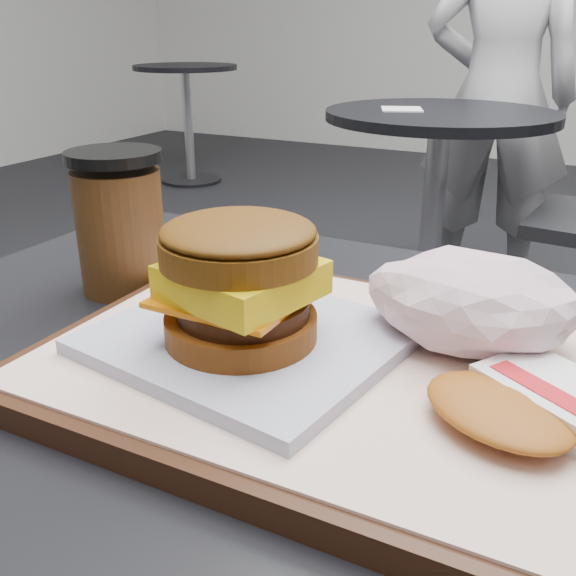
# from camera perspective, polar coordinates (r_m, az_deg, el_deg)

# --- Properties ---
(serving_tray) EXTENTS (0.38, 0.28, 0.02)m
(serving_tray) POSITION_cam_1_polar(r_m,az_deg,el_deg) (0.43, 3.81, -7.11)
(serving_tray) COLOR #321A0D
(serving_tray) RESTS_ON customer_table
(breakfast_sandwich) EXTENTS (0.21, 0.20, 0.09)m
(breakfast_sandwich) POSITION_cam_1_polar(r_m,az_deg,el_deg) (0.42, -4.02, -0.66)
(breakfast_sandwich) COLOR silver
(breakfast_sandwich) RESTS_ON serving_tray
(hash_brown) EXTENTS (0.14, 0.13, 0.02)m
(hash_brown) POSITION_cam_1_polar(r_m,az_deg,el_deg) (0.38, 21.04, -9.67)
(hash_brown) COLOR white
(hash_brown) RESTS_ON serving_tray
(crumpled_wrapper) EXTENTS (0.14, 0.11, 0.06)m
(crumpled_wrapper) POSITION_cam_1_polar(r_m,az_deg,el_deg) (0.45, 16.12, -1.14)
(crumpled_wrapper) COLOR white
(crumpled_wrapper) RESTS_ON serving_tray
(coffee_cup) EXTENTS (0.08, 0.08, 0.12)m
(coffee_cup) POSITION_cam_1_polar(r_m,az_deg,el_deg) (0.58, -14.68, 5.47)
(coffee_cup) COLOR #442610
(coffee_cup) RESTS_ON customer_table
(neighbor_table) EXTENTS (0.70, 0.70, 0.75)m
(neighbor_table) POSITION_cam_1_polar(r_m,az_deg,el_deg) (2.09, 13.00, 9.68)
(neighbor_table) COLOR black
(neighbor_table) RESTS_ON ground
(napkin) EXTENTS (0.16, 0.16, 0.00)m
(napkin) POSITION_cam_1_polar(r_m,az_deg,el_deg) (2.05, 10.08, 15.38)
(napkin) COLOR white
(napkin) RESTS_ON neighbor_table
(patron) EXTENTS (0.60, 0.44, 1.50)m
(patron) POSITION_cam_1_polar(r_m,az_deg,el_deg) (2.52, 18.20, 15.85)
(patron) COLOR silver
(patron) RESTS_ON ground
(bg_table_mid) EXTENTS (0.66, 0.66, 0.75)m
(bg_table_mid) POSITION_cam_1_polar(r_m,az_deg,el_deg) (4.37, -8.99, 16.55)
(bg_table_mid) COLOR black
(bg_table_mid) RESTS_ON ground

